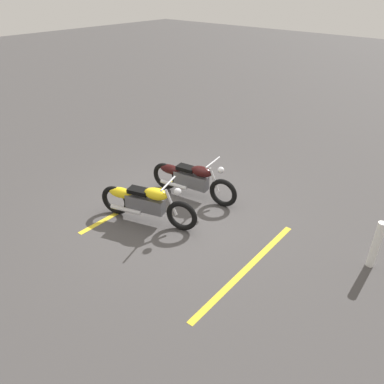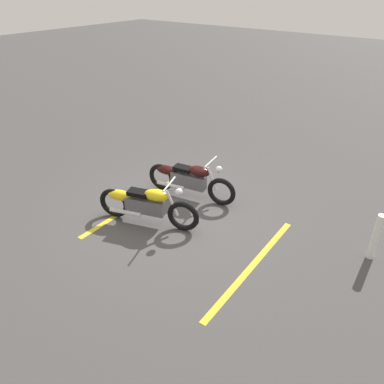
{
  "view_description": "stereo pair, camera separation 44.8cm",
  "coord_description": "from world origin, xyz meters",
  "views": [
    {
      "loc": [
        4.86,
        -4.98,
        4.51
      ],
      "look_at": [
        0.5,
        0.0,
        0.65
      ],
      "focal_mm": 34.72,
      "sensor_mm": 36.0,
      "label": 1
    },
    {
      "loc": [
        4.51,
        -5.26,
        4.51
      ],
      "look_at": [
        0.5,
        0.0,
        0.65
      ],
      "focal_mm": 34.72,
      "sensor_mm": 36.0,
      "label": 2
    }
  ],
  "objects": [
    {
      "name": "motorcycle_dark_foreground",
      "position": [
        -0.13,
        0.68,
        0.46
      ],
      "size": [
        2.21,
        0.72,
        1.04
      ],
      "rotation": [
        0.0,
        0.0,
        0.18
      ],
      "color": "black",
      "rests_on": "ground"
    },
    {
      "name": "parking_stripe_near",
      "position": [
        -0.88,
        -0.33,
        0.0
      ],
      "size": [
        0.2,
        3.2,
        0.01
      ],
      "primitive_type": "cube",
      "rotation": [
        0.0,
        0.0,
        1.6
      ],
      "color": "yellow",
      "rests_on": "ground"
    },
    {
      "name": "motorcycle_bright_foreground",
      "position": [
        -0.18,
        -0.72,
        0.46
      ],
      "size": [
        2.15,
        0.89,
        1.04
      ],
      "rotation": [
        0.0,
        0.0,
        0.32
      ],
      "color": "black",
      "rests_on": "ground"
    },
    {
      "name": "parking_stripe_mid",
      "position": [
        2.29,
        -0.55,
        0.0
      ],
      "size": [
        0.2,
        3.2,
        0.01
      ],
      "primitive_type": "cube",
      "rotation": [
        0.0,
        0.0,
        1.6
      ],
      "color": "yellow",
      "rests_on": "ground"
    },
    {
      "name": "bollard_post",
      "position": [
        3.9,
        0.98,
        0.46
      ],
      "size": [
        0.14,
        0.14,
        0.93
      ],
      "primitive_type": "cylinder",
      "color": "white",
      "rests_on": "ground"
    },
    {
      "name": "ground_plane",
      "position": [
        0.0,
        0.0,
        0.0
      ],
      "size": [
        60.0,
        60.0,
        0.0
      ],
      "primitive_type": "plane",
      "color": "#474444"
    }
  ]
}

